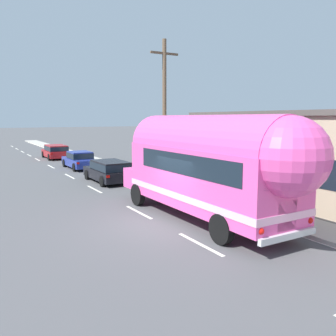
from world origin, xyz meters
name	(u,v)px	position (x,y,z in m)	size (l,w,h in m)	color
ground_plane	(163,225)	(0.00, 0.00, 0.00)	(300.00, 300.00, 0.00)	#4C4C4F
lane_markings	(103,174)	(2.42, 13.11, 0.00)	(3.56, 80.00, 0.01)	silver
sidewalk_slab	(146,177)	(4.35, 10.00, 0.07)	(1.85, 90.00, 0.15)	#ADA89E
utility_pole	(164,111)	(4.12, 7.12, 4.42)	(1.80, 0.24, 8.50)	brown
painted_bus	(211,163)	(1.73, -0.66, 2.31)	(2.67, 10.58, 4.12)	#EA4C9E
car_lead	(109,170)	(1.55, 9.60, 0.78)	(2.00, 4.34, 1.37)	black
car_second	(80,159)	(1.77, 16.66, 0.73)	(1.89, 4.45, 1.37)	navy
car_third	(56,151)	(1.74, 24.72, 0.79)	(2.04, 4.54, 1.37)	#A5191E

